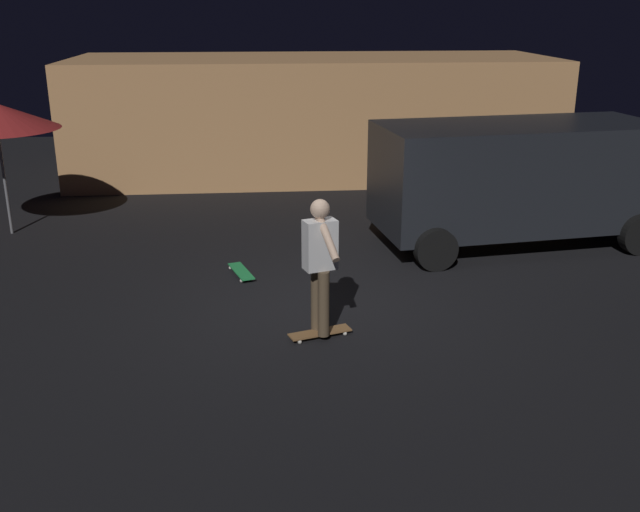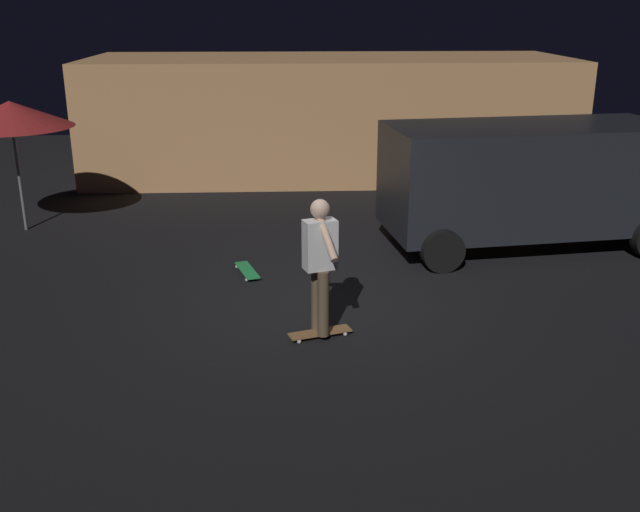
{
  "view_description": "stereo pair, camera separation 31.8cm",
  "coord_description": "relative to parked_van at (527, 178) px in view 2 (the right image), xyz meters",
  "views": [
    {
      "loc": [
        -0.73,
        -9.02,
        3.86
      ],
      "look_at": [
        -0.02,
        -0.94,
        1.05
      ],
      "focal_mm": 40.88,
      "sensor_mm": 36.0,
      "label": 1
    },
    {
      "loc": [
        -0.41,
        -9.04,
        3.86
      ],
      "look_at": [
        -0.02,
        -0.94,
        1.05
      ],
      "focal_mm": 40.88,
      "sensor_mm": 36.0,
      "label": 2
    }
  ],
  "objects": [
    {
      "name": "ground_plane",
      "position": [
        -3.56,
        -2.5,
        -1.16
      ],
      "size": [
        28.0,
        28.0,
        0.0
      ],
      "primitive_type": "plane",
      "color": "black"
    },
    {
      "name": "low_building",
      "position": [
        -2.93,
        5.94,
        0.19
      ],
      "size": [
        11.09,
        4.05,
        2.7
      ],
      "color": "tan",
      "rests_on": "ground_plane"
    },
    {
      "name": "parked_van",
      "position": [
        0.0,
        0.0,
        0.0
      ],
      "size": [
        4.81,
        2.72,
        2.03
      ],
      "color": "black",
      "rests_on": "ground_plane"
    },
    {
      "name": "patio_umbrella",
      "position": [
        -8.68,
        1.29,
        0.91
      ],
      "size": [
        2.1,
        2.1,
        2.3
      ],
      "color": "slate",
      "rests_on": "ground_plane"
    },
    {
      "name": "skateboard_ridden",
      "position": [
        -3.58,
        -3.45,
        -1.11
      ],
      "size": [
        0.8,
        0.43,
        0.07
      ],
      "color": "olive",
      "rests_on": "ground_plane"
    },
    {
      "name": "skateboard_spare",
      "position": [
        -4.58,
        -1.19,
        -1.11
      ],
      "size": [
        0.42,
        0.8,
        0.07
      ],
      "color": "green",
      "rests_on": "ground_plane"
    },
    {
      "name": "skater",
      "position": [
        -3.58,
        -3.45,
        -0.12
      ],
      "size": [
        0.43,
        0.96,
        1.67
      ],
      "color": "brown",
      "rests_on": "skateboard_ridden"
    }
  ]
}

